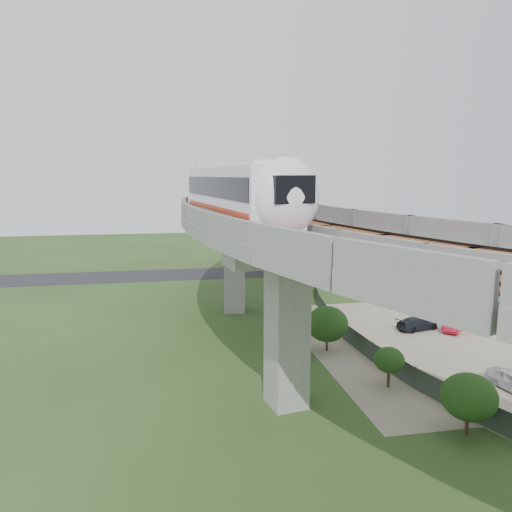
% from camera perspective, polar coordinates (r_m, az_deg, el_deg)
% --- Properties ---
extents(ground, '(160.00, 160.00, 0.00)m').
position_cam_1_polar(ground, '(39.99, -1.54, -10.29)').
color(ground, '#2C461C').
rests_on(ground, ground).
extents(dirt_lot, '(18.00, 26.00, 0.04)m').
position_cam_1_polar(dirt_lot, '(42.62, 18.11, -9.48)').
color(dirt_lot, gray).
rests_on(dirt_lot, ground).
extents(asphalt_road, '(60.00, 8.00, 0.03)m').
position_cam_1_polar(asphalt_road, '(68.79, -5.54, -1.99)').
color(asphalt_road, '#232326').
rests_on(asphalt_road, ground).
extents(viaduct, '(19.58, 73.98, 11.40)m').
position_cam_1_polar(viaduct, '(38.73, 4.03, 2.82)').
color(viaduct, '#99968E').
rests_on(viaduct, ground).
extents(metro_train, '(19.02, 59.59, 3.64)m').
position_cam_1_polar(metro_train, '(51.75, -1.89, 8.07)').
color(metro_train, silver).
rests_on(metro_train, ground).
extents(fence, '(3.87, 38.73, 1.50)m').
position_cam_1_polar(fence, '(42.32, 11.74, -8.30)').
color(fence, '#2D382D').
rests_on(fence, ground).
extents(tree_0, '(2.23, 2.23, 2.69)m').
position_cam_1_polar(tree_0, '(62.61, 5.66, -1.51)').
color(tree_0, '#382314').
rests_on(tree_0, ground).
extents(tree_1, '(2.97, 2.97, 3.75)m').
position_cam_1_polar(tree_1, '(55.80, 5.06, -2.04)').
color(tree_1, '#382314').
rests_on(tree_1, ground).
extents(tree_2, '(2.62, 2.62, 3.61)m').
position_cam_1_polar(tree_2, '(47.77, 4.70, -3.95)').
color(tree_2, '#382314').
rests_on(tree_2, ground).
extents(tree_3, '(3.19, 3.19, 3.52)m').
position_cam_1_polar(tree_3, '(38.69, 8.14, -7.69)').
color(tree_3, '#382314').
rests_on(tree_3, ground).
extents(tree_4, '(1.91, 1.91, 2.65)m').
position_cam_1_polar(tree_4, '(33.22, 14.98, -11.42)').
color(tree_4, '#382314').
rests_on(tree_4, ground).
extents(tree_5, '(2.85, 2.85, 3.29)m').
position_cam_1_polar(tree_5, '(28.85, 23.16, -14.59)').
color(tree_5, '#382314').
rests_on(tree_5, ground).
extents(car_red, '(3.50, 3.63, 1.23)m').
position_cam_1_polar(car_red, '(46.88, 21.70, -7.17)').
color(car_red, '#AC0F26').
rests_on(car_red, dirt_lot).
extents(car_dark, '(4.11, 2.43, 1.12)m').
position_cam_1_polar(car_dark, '(45.96, 17.96, -7.35)').
color(car_dark, black).
rests_on(car_dark, dirt_lot).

